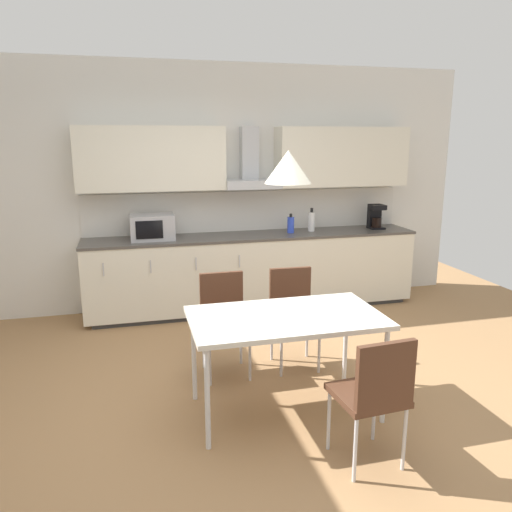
{
  "coord_description": "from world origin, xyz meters",
  "views": [
    {
      "loc": [
        -0.79,
        -3.43,
        2.0
      ],
      "look_at": [
        0.26,
        0.68,
        1.0
      ],
      "focal_mm": 35.0,
      "sensor_mm": 36.0,
      "label": 1
    }
  ],
  "objects_px": {
    "bottle_white": "(311,221)",
    "chair_near_right": "(375,389)",
    "pendant_lamp": "(288,167)",
    "chair_far_right": "(293,307)",
    "microwave": "(152,227)",
    "coffee_maker": "(376,216)",
    "bottle_blue": "(291,225)",
    "dining_table": "(286,322)",
    "chair_far_left": "(224,313)"
  },
  "relations": [
    {
      "from": "coffee_maker",
      "to": "bottle_white",
      "type": "distance_m",
      "value": 0.85
    },
    {
      "from": "chair_far_right",
      "to": "chair_far_left",
      "type": "bearing_deg",
      "value": 179.99
    },
    {
      "from": "chair_far_left",
      "to": "dining_table",
      "type": "bearing_deg",
      "value": -68.0
    },
    {
      "from": "bottle_white",
      "to": "pendant_lamp",
      "type": "bearing_deg",
      "value": -114.48
    },
    {
      "from": "dining_table",
      "to": "chair_near_right",
      "type": "height_order",
      "value": "chair_near_right"
    },
    {
      "from": "microwave",
      "to": "bottle_white",
      "type": "height_order",
      "value": "bottle_white"
    },
    {
      "from": "dining_table",
      "to": "bottle_blue",
      "type": "bearing_deg",
      "value": 71.02
    },
    {
      "from": "chair_far_right",
      "to": "chair_near_right",
      "type": "bearing_deg",
      "value": -89.88
    },
    {
      "from": "bottle_white",
      "to": "chair_near_right",
      "type": "distance_m",
      "value": 3.27
    },
    {
      "from": "dining_table",
      "to": "chair_near_right",
      "type": "bearing_deg",
      "value": -67.61
    },
    {
      "from": "chair_near_right",
      "to": "chair_far_left",
      "type": "bearing_deg",
      "value": 112.2
    },
    {
      "from": "microwave",
      "to": "pendant_lamp",
      "type": "relative_size",
      "value": 1.5
    },
    {
      "from": "bottle_blue",
      "to": "pendant_lamp",
      "type": "xyz_separation_m",
      "value": [
        -0.8,
        -2.33,
        0.81
      ]
    },
    {
      "from": "dining_table",
      "to": "pendant_lamp",
      "type": "bearing_deg",
      "value": 90.0
    },
    {
      "from": "coffee_maker",
      "to": "chair_far_left",
      "type": "distance_m",
      "value": 2.79
    },
    {
      "from": "chair_far_right",
      "to": "bottle_blue",
      "type": "bearing_deg",
      "value": 72.66
    },
    {
      "from": "chair_far_left",
      "to": "microwave",
      "type": "bearing_deg",
      "value": 107.91
    },
    {
      "from": "coffee_maker",
      "to": "dining_table",
      "type": "distance_m",
      "value": 3.06
    },
    {
      "from": "bottle_blue",
      "to": "chair_near_right",
      "type": "height_order",
      "value": "bottle_blue"
    },
    {
      "from": "microwave",
      "to": "chair_far_right",
      "type": "xyz_separation_m",
      "value": [
        1.13,
        -1.56,
        -0.51
      ]
    },
    {
      "from": "bottle_white",
      "to": "dining_table",
      "type": "relative_size",
      "value": 0.2
    },
    {
      "from": "coffee_maker",
      "to": "pendant_lamp",
      "type": "height_order",
      "value": "pendant_lamp"
    },
    {
      "from": "chair_far_right",
      "to": "pendant_lamp",
      "type": "distance_m",
      "value": 1.53
    },
    {
      "from": "chair_near_right",
      "to": "chair_far_left",
      "type": "xyz_separation_m",
      "value": [
        -0.63,
        1.55,
        0.0
      ]
    },
    {
      "from": "chair_far_left",
      "to": "pendant_lamp",
      "type": "relative_size",
      "value": 2.72
    },
    {
      "from": "microwave",
      "to": "bottle_white",
      "type": "distance_m",
      "value": 1.89
    },
    {
      "from": "chair_far_left",
      "to": "pendant_lamp",
      "type": "bearing_deg",
      "value": -68.0
    },
    {
      "from": "coffee_maker",
      "to": "chair_near_right",
      "type": "height_order",
      "value": "coffee_maker"
    },
    {
      "from": "bottle_blue",
      "to": "dining_table",
      "type": "height_order",
      "value": "bottle_blue"
    },
    {
      "from": "bottle_white",
      "to": "chair_near_right",
      "type": "bearing_deg",
      "value": -103.59
    },
    {
      "from": "microwave",
      "to": "bottle_blue",
      "type": "xyz_separation_m",
      "value": [
        1.62,
        -0.0,
        -0.04
      ]
    },
    {
      "from": "microwave",
      "to": "chair_far_left",
      "type": "xyz_separation_m",
      "value": [
        0.5,
        -1.56,
        -0.51
      ]
    },
    {
      "from": "chair_near_right",
      "to": "coffee_maker",
      "type": "bearing_deg",
      "value": 62.86
    },
    {
      "from": "microwave",
      "to": "chair_far_left",
      "type": "distance_m",
      "value": 1.71
    },
    {
      "from": "pendant_lamp",
      "to": "chair_far_left",
      "type": "bearing_deg",
      "value": 112.0
    },
    {
      "from": "bottle_blue",
      "to": "pendant_lamp",
      "type": "bearing_deg",
      "value": -108.98
    },
    {
      "from": "chair_far_right",
      "to": "chair_near_right",
      "type": "height_order",
      "value": "same"
    },
    {
      "from": "dining_table",
      "to": "pendant_lamp",
      "type": "height_order",
      "value": "pendant_lamp"
    },
    {
      "from": "microwave",
      "to": "dining_table",
      "type": "bearing_deg",
      "value": -70.71
    },
    {
      "from": "microwave",
      "to": "coffee_maker",
      "type": "xyz_separation_m",
      "value": [
        2.74,
        0.03,
        0.01
      ]
    },
    {
      "from": "bottle_blue",
      "to": "bottle_white",
      "type": "height_order",
      "value": "bottle_white"
    },
    {
      "from": "chair_far_right",
      "to": "chair_near_right",
      "type": "xyz_separation_m",
      "value": [
        0.0,
        -1.55,
        0.0
      ]
    },
    {
      "from": "bottle_blue",
      "to": "dining_table",
      "type": "xyz_separation_m",
      "value": [
        -0.8,
        -2.33,
        -0.3
      ]
    },
    {
      "from": "bottle_white",
      "to": "chair_near_right",
      "type": "relative_size",
      "value": 0.32
    },
    {
      "from": "pendant_lamp",
      "to": "chair_far_right",
      "type": "bearing_deg",
      "value": 67.81
    },
    {
      "from": "microwave",
      "to": "dining_table",
      "type": "height_order",
      "value": "microwave"
    },
    {
      "from": "microwave",
      "to": "coffee_maker",
      "type": "distance_m",
      "value": 2.74
    },
    {
      "from": "coffee_maker",
      "to": "bottle_white",
      "type": "relative_size",
      "value": 1.06
    },
    {
      "from": "chair_far_right",
      "to": "chair_far_left",
      "type": "height_order",
      "value": "same"
    },
    {
      "from": "chair_far_right",
      "to": "dining_table",
      "type": "bearing_deg",
      "value": -112.19
    }
  ]
}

